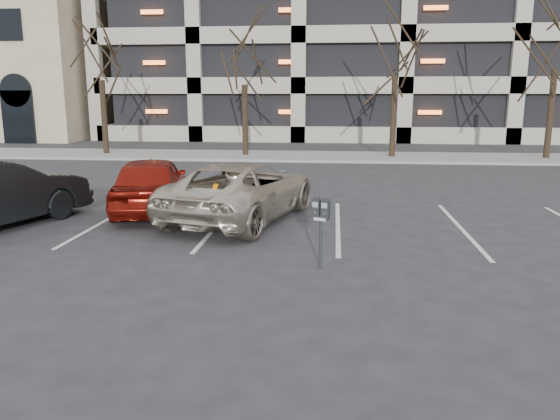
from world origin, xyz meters
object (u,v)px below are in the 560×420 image
at_px(tree_a, 99,32).
at_px(tree_b, 244,39).
at_px(parking_meter, 321,215).
at_px(tree_c, 397,24).
at_px(car_red, 151,183).
at_px(suv_silver, 242,190).

xyz_separation_m(tree_a, tree_b, (7.00, 0.00, -0.38)).
height_order(tree_b, parking_meter, tree_b).
relative_size(tree_b, parking_meter, 6.08).
xyz_separation_m(tree_b, parking_meter, (4.07, -16.93, -4.53)).
height_order(tree_a, tree_c, tree_c).
bearing_deg(car_red, parking_meter, 123.86).
xyz_separation_m(tree_a, suv_silver, (9.06, -13.22, -5.15)).
distance_m(tree_c, car_red, 15.55).
bearing_deg(tree_c, suv_silver, -110.51).
bearing_deg(tree_b, car_red, -91.99).
distance_m(parking_meter, car_red, 6.28).
bearing_deg(tree_c, tree_b, 180.00).
relative_size(suv_silver, car_red, 1.29).
height_order(tree_a, car_red, tree_a).
bearing_deg(tree_c, tree_a, 180.00).
xyz_separation_m(parking_meter, car_red, (-4.51, 4.37, -0.23)).
relative_size(tree_b, tree_c, 0.90).
height_order(tree_c, car_red, tree_c).
xyz_separation_m(tree_c, suv_silver, (-4.94, -13.22, -5.38)).
height_order(parking_meter, suv_silver, suv_silver).
bearing_deg(parking_meter, tree_b, 125.87).
distance_m(tree_a, suv_silver, 16.83).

